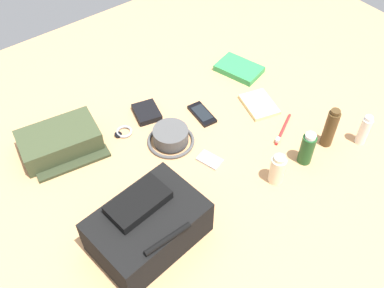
{
  "coord_description": "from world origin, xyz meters",
  "views": [
    {
      "loc": [
        0.64,
        0.82,
        1.2
      ],
      "look_at": [
        0.0,
        0.0,
        0.04
      ],
      "focal_mm": 41.28,
      "sensor_mm": 36.0,
      "label": 1
    }
  ],
  "objects_px": {
    "paperback_novel": "(239,69)",
    "toothbrush": "(282,131)",
    "cell_phone": "(202,114)",
    "notepad": "(259,105)",
    "lotion_bottle": "(277,169)",
    "wristwatch": "(123,132)",
    "backpack": "(148,226)",
    "shampoo_bottle": "(307,149)",
    "toothpaste_tube": "(364,130)",
    "cologne_bottle": "(330,128)",
    "media_player": "(210,160)",
    "toiletry_pouch": "(60,142)",
    "wallet": "(147,112)",
    "bucket_hat": "(171,137)"
  },
  "relations": [
    {
      "from": "paperback_novel",
      "to": "toothbrush",
      "type": "distance_m",
      "value": 0.38
    },
    {
      "from": "cell_phone",
      "to": "notepad",
      "type": "relative_size",
      "value": 0.89
    },
    {
      "from": "lotion_bottle",
      "to": "wristwatch",
      "type": "relative_size",
      "value": 1.68
    },
    {
      "from": "backpack",
      "to": "lotion_bottle",
      "type": "bearing_deg",
      "value": 170.98
    },
    {
      "from": "backpack",
      "to": "cell_phone",
      "type": "bearing_deg",
      "value": -145.02
    },
    {
      "from": "shampoo_bottle",
      "to": "cell_phone",
      "type": "relative_size",
      "value": 0.99
    },
    {
      "from": "backpack",
      "to": "toothpaste_tube",
      "type": "bearing_deg",
      "value": 170.65
    },
    {
      "from": "cologne_bottle",
      "to": "media_player",
      "type": "distance_m",
      "value": 0.44
    },
    {
      "from": "wristwatch",
      "to": "toothbrush",
      "type": "xyz_separation_m",
      "value": [
        -0.47,
        0.36,
        0.0
      ]
    },
    {
      "from": "toiletry_pouch",
      "to": "wallet",
      "type": "distance_m",
      "value": 0.34
    },
    {
      "from": "wristwatch",
      "to": "cologne_bottle",
      "type": "bearing_deg",
      "value": 138.53
    },
    {
      "from": "wristwatch",
      "to": "notepad",
      "type": "height_order",
      "value": "notepad"
    },
    {
      "from": "bucket_hat",
      "to": "toothpaste_tube",
      "type": "relative_size",
      "value": 1.37
    },
    {
      "from": "wristwatch",
      "to": "notepad",
      "type": "xyz_separation_m",
      "value": [
        -0.5,
        0.2,
        0.0
      ]
    },
    {
      "from": "toothpaste_tube",
      "to": "notepad",
      "type": "relative_size",
      "value": 0.84
    },
    {
      "from": "media_player",
      "to": "paperback_novel",
      "type": "bearing_deg",
      "value": -143.13
    },
    {
      "from": "cell_phone",
      "to": "notepad",
      "type": "bearing_deg",
      "value": 155.11
    },
    {
      "from": "toiletry_pouch",
      "to": "notepad",
      "type": "xyz_separation_m",
      "value": [
        -0.72,
        0.27,
        -0.03
      ]
    },
    {
      "from": "toothpaste_tube",
      "to": "paperback_novel",
      "type": "relative_size",
      "value": 0.6
    },
    {
      "from": "bucket_hat",
      "to": "cell_phone",
      "type": "height_order",
      "value": "bucket_hat"
    },
    {
      "from": "bucket_hat",
      "to": "lotion_bottle",
      "type": "distance_m",
      "value": 0.4
    },
    {
      "from": "lotion_bottle",
      "to": "toothbrush",
      "type": "xyz_separation_m",
      "value": [
        -0.18,
        -0.14,
        -0.05
      ]
    },
    {
      "from": "lotion_bottle",
      "to": "cell_phone",
      "type": "relative_size",
      "value": 0.89
    },
    {
      "from": "toiletry_pouch",
      "to": "wallet",
      "type": "xyz_separation_m",
      "value": [
        -0.34,
        0.04,
        -0.03
      ]
    },
    {
      "from": "shampoo_bottle",
      "to": "wristwatch",
      "type": "xyz_separation_m",
      "value": [
        0.43,
        -0.5,
        -0.06
      ]
    },
    {
      "from": "shampoo_bottle",
      "to": "wristwatch",
      "type": "height_order",
      "value": "shampoo_bottle"
    },
    {
      "from": "toothpaste_tube",
      "to": "wallet",
      "type": "height_order",
      "value": "toothpaste_tube"
    },
    {
      "from": "toothpaste_tube",
      "to": "wallet",
      "type": "bearing_deg",
      "value": -47.84
    },
    {
      "from": "media_player",
      "to": "bucket_hat",
      "type": "bearing_deg",
      "value": -70.76
    },
    {
      "from": "lotion_bottle",
      "to": "paperback_novel",
      "type": "xyz_separation_m",
      "value": [
        -0.29,
        -0.51,
        -0.04
      ]
    },
    {
      "from": "cologne_bottle",
      "to": "wristwatch",
      "type": "relative_size",
      "value": 2.32
    },
    {
      "from": "toothpaste_tube",
      "to": "lotion_bottle",
      "type": "bearing_deg",
      "value": -9.75
    },
    {
      "from": "cologne_bottle",
      "to": "toothbrush",
      "type": "bearing_deg",
      "value": -58.5
    },
    {
      "from": "cologne_bottle",
      "to": "lotion_bottle",
      "type": "distance_m",
      "value": 0.27
    },
    {
      "from": "shampoo_bottle",
      "to": "toiletry_pouch",
      "type": "bearing_deg",
      "value": -41.12
    },
    {
      "from": "wristwatch",
      "to": "notepad",
      "type": "relative_size",
      "value": 0.47
    },
    {
      "from": "cell_phone",
      "to": "shampoo_bottle",
      "type": "bearing_deg",
      "value": 109.64
    },
    {
      "from": "toothpaste_tube",
      "to": "shampoo_bottle",
      "type": "bearing_deg",
      "value": -15.44
    },
    {
      "from": "shampoo_bottle",
      "to": "toothbrush",
      "type": "xyz_separation_m",
      "value": [
        -0.04,
        -0.15,
        -0.06
      ]
    },
    {
      "from": "backpack",
      "to": "paperback_novel",
      "type": "relative_size",
      "value": 1.66
    },
    {
      "from": "paperback_novel",
      "to": "toothbrush",
      "type": "height_order",
      "value": "paperback_novel"
    },
    {
      "from": "toothpaste_tube",
      "to": "wristwatch",
      "type": "bearing_deg",
      "value": -40.43
    },
    {
      "from": "cell_phone",
      "to": "media_player",
      "type": "xyz_separation_m",
      "value": [
        0.12,
        0.2,
        -0.0
      ]
    },
    {
      "from": "bucket_hat",
      "to": "toothbrush",
      "type": "bearing_deg",
      "value": 149.29
    },
    {
      "from": "toiletry_pouch",
      "to": "cologne_bottle",
      "type": "distance_m",
      "value": 0.96
    },
    {
      "from": "toiletry_pouch",
      "to": "wristwatch",
      "type": "height_order",
      "value": "toiletry_pouch"
    },
    {
      "from": "notepad",
      "to": "toothpaste_tube",
      "type": "bearing_deg",
      "value": 129.46
    },
    {
      "from": "toothpaste_tube",
      "to": "lotion_bottle",
      "type": "distance_m",
      "value": 0.38
    },
    {
      "from": "toothbrush",
      "to": "shampoo_bottle",
      "type": "bearing_deg",
      "value": 74.48
    },
    {
      "from": "backpack",
      "to": "cell_phone",
      "type": "distance_m",
      "value": 0.57
    }
  ]
}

